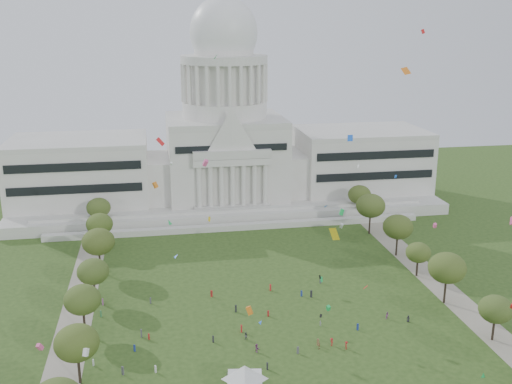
% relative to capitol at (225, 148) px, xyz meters
% --- Properties ---
extents(ground, '(400.00, 400.00, 0.00)m').
position_rel_capitol_xyz_m(ground, '(0.00, -113.59, -22.30)').
color(ground, '#2B4719').
rests_on(ground, ground).
extents(capitol, '(160.00, 64.50, 91.30)m').
position_rel_capitol_xyz_m(capitol, '(0.00, 0.00, 0.00)').
color(capitol, beige).
rests_on(capitol, ground).
extents(path_left, '(8.00, 160.00, 0.04)m').
position_rel_capitol_xyz_m(path_left, '(-48.00, -83.59, -22.28)').
color(path_left, gray).
rests_on(path_left, ground).
extents(path_right, '(8.00, 160.00, 0.04)m').
position_rel_capitol_xyz_m(path_right, '(48.00, -83.59, -22.28)').
color(path_right, gray).
rests_on(path_right, ground).
extents(row_tree_l_1, '(8.86, 8.86, 12.59)m').
position_rel_capitol_xyz_m(row_tree_l_1, '(-44.07, -116.55, -13.34)').
color(row_tree_l_1, black).
rests_on(row_tree_l_1, ground).
extents(row_tree_r_1, '(7.58, 7.58, 10.78)m').
position_rel_capitol_xyz_m(row_tree_r_1, '(46.22, -115.34, -14.64)').
color(row_tree_r_1, black).
rests_on(row_tree_r_1, ground).
extents(row_tree_l_2, '(8.42, 8.42, 11.97)m').
position_rel_capitol_xyz_m(row_tree_l_2, '(-45.04, -96.29, -13.79)').
color(row_tree_l_2, black).
rests_on(row_tree_l_2, ground).
extents(row_tree_r_2, '(9.55, 9.55, 13.58)m').
position_rel_capitol_xyz_m(row_tree_r_2, '(44.17, -96.15, -12.64)').
color(row_tree_r_2, black).
rests_on(row_tree_r_2, ground).
extents(row_tree_l_3, '(8.12, 8.12, 11.55)m').
position_rel_capitol_xyz_m(row_tree_l_3, '(-44.09, -79.67, -14.09)').
color(row_tree_l_3, black).
rests_on(row_tree_l_3, ground).
extents(row_tree_r_3, '(7.01, 7.01, 9.98)m').
position_rel_capitol_xyz_m(row_tree_r_3, '(44.40, -79.10, -15.21)').
color(row_tree_r_3, black).
rests_on(row_tree_r_3, ground).
extents(row_tree_l_4, '(9.29, 9.29, 13.21)m').
position_rel_capitol_xyz_m(row_tree_l_4, '(-44.08, -61.17, -12.90)').
color(row_tree_l_4, black).
rests_on(row_tree_l_4, ground).
extents(row_tree_r_4, '(9.19, 9.19, 13.06)m').
position_rel_capitol_xyz_m(row_tree_r_4, '(44.76, -63.55, -13.01)').
color(row_tree_r_4, black).
rests_on(row_tree_r_4, ground).
extents(row_tree_l_5, '(8.33, 8.33, 11.85)m').
position_rel_capitol_xyz_m(row_tree_l_5, '(-45.22, -42.58, -13.88)').
color(row_tree_l_5, black).
rests_on(row_tree_l_5, ground).
extents(row_tree_r_5, '(9.82, 9.82, 13.96)m').
position_rel_capitol_xyz_m(row_tree_r_5, '(43.49, -43.40, -12.37)').
color(row_tree_r_5, black).
rests_on(row_tree_r_5, ground).
extents(row_tree_l_6, '(8.19, 8.19, 11.64)m').
position_rel_capitol_xyz_m(row_tree_l_6, '(-46.87, -24.45, -14.02)').
color(row_tree_l_6, black).
rests_on(row_tree_l_6, ground).
extents(row_tree_r_6, '(8.42, 8.42, 11.97)m').
position_rel_capitol_xyz_m(row_tree_r_6, '(45.96, -25.46, -13.79)').
color(row_tree_r_6, black).
rests_on(row_tree_r_6, ground).
extents(event_tent, '(10.59, 10.59, 5.21)m').
position_rel_capitol_xyz_m(event_tent, '(-12.10, -125.16, -18.26)').
color(event_tent, '#4C4C4C').
rests_on(event_tent, ground).
extents(person_0, '(0.99, 0.94, 1.71)m').
position_rel_capitol_xyz_m(person_0, '(30.93, -104.09, -21.44)').
color(person_0, '#26262B').
rests_on(person_0, ground).
extents(person_2, '(1.04, 0.91, 1.82)m').
position_rel_capitol_xyz_m(person_2, '(26.55, -101.83, -21.39)').
color(person_2, '#994C8C').
rests_on(person_2, ground).
extents(person_3, '(0.66, 1.23, 1.87)m').
position_rel_capitol_xyz_m(person_3, '(9.58, -111.47, -21.36)').
color(person_3, '#B21E1E').
rests_on(person_3, ground).
extents(person_4, '(0.73, 1.05, 1.62)m').
position_rel_capitol_xyz_m(person_4, '(6.48, -112.35, -21.49)').
color(person_4, olive).
rests_on(person_4, ground).
extents(person_5, '(1.31, 1.95, 1.95)m').
position_rel_capitol_xyz_m(person_5, '(-7.32, -111.24, -21.32)').
color(person_5, '#994C8C').
rests_on(person_5, ground).
extents(person_8, '(0.99, 0.72, 1.86)m').
position_rel_capitol_xyz_m(person_8, '(-8.86, -105.58, -21.37)').
color(person_8, '#4C4C51').
rests_on(person_8, ground).
extents(person_9, '(0.88, 1.31, 1.86)m').
position_rel_capitol_xyz_m(person_9, '(12.37, -113.40, -21.37)').
color(person_9, '#B21E1E').
rests_on(person_9, ground).
extents(person_10, '(0.57, 0.86, 1.36)m').
position_rel_capitol_xyz_m(person_10, '(9.62, -102.26, -21.62)').
color(person_10, silver).
rests_on(person_10, ground).
extents(distant_crowd, '(60.09, 39.65, 1.95)m').
position_rel_capitol_xyz_m(distant_crowd, '(-13.06, -97.06, -21.43)').
color(distant_crowd, silver).
rests_on(distant_crowd, ground).
extents(kite_swarm, '(87.76, 104.46, 64.93)m').
position_rel_capitol_xyz_m(kite_swarm, '(4.03, -102.72, 4.55)').
color(kite_swarm, blue).
rests_on(kite_swarm, ground).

